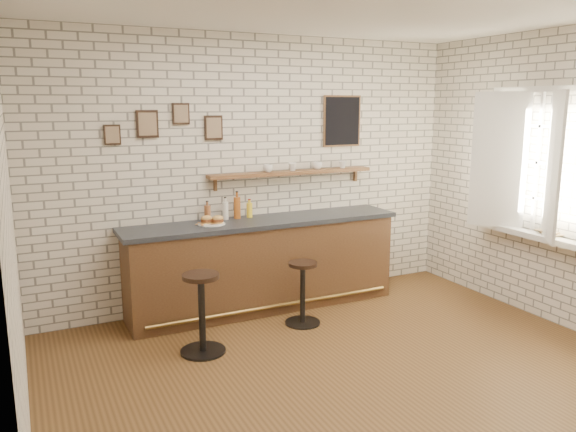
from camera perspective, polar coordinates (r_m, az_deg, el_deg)
name	(u,v)px	position (r m, az deg, el deg)	size (l,w,h in m)	color
ground	(348,369)	(5.05, 6.11, -15.19)	(5.00, 5.00, 0.00)	brown
bar_counter	(264,264)	(6.25, -2.49, -4.88)	(3.10, 0.65, 1.01)	brown
sandwich_plate	(211,224)	(5.93, -7.79, -0.80)	(0.28, 0.28, 0.01)	white
ciabatta_sandwich	(212,220)	(5.92, -7.70, -0.36)	(0.25, 0.17, 0.08)	tan
potato_chips	(209,223)	(5.92, -8.01, -0.76)	(0.25, 0.19, 0.00)	#C88B46
bitters_bottle_brown	(207,213)	(6.08, -8.18, 0.31)	(0.07, 0.07, 0.22)	brown
bitters_bottle_white	(225,210)	(6.15, -6.38, 0.57)	(0.06, 0.06, 0.25)	silver
bitters_bottle_amber	(237,207)	(6.19, -5.19, 0.88)	(0.07, 0.07, 0.30)	#AB561B
condiment_bottle_yellow	(249,210)	(6.25, -3.94, 0.65)	(0.06, 0.06, 0.21)	yellow
bar_stool_left	(202,311)	(5.23, -8.75, -9.49)	(0.42, 0.42, 0.75)	black
bar_stool_right	(303,291)	(5.84, 1.51, -7.62)	(0.37, 0.37, 0.66)	black
wall_shelf	(292,173)	(6.43, 0.42, 4.42)	(2.00, 0.18, 0.18)	brown
shelf_cup_a	(268,168)	(6.29, -2.04, 4.86)	(0.11, 0.11, 0.09)	white
shelf_cup_b	(293,167)	(6.42, 0.46, 5.03)	(0.10, 0.10, 0.09)	white
shelf_cup_c	(317,166)	(6.57, 2.99, 5.13)	(0.11, 0.11, 0.09)	white
shelf_cup_d	(343,164)	(6.74, 5.56, 5.23)	(0.09, 0.09, 0.08)	white
back_wall_decor	(275,122)	(6.38, -1.31, 9.48)	(2.96, 0.02, 0.56)	black
window_sill	(527,233)	(6.49, 23.11, -1.61)	(0.20, 1.35, 0.06)	white
casement_window	(530,163)	(6.34, 23.38, 4.97)	(0.40, 1.30, 1.56)	white
book_lower	(545,234)	(6.32, 24.64, -1.70)	(0.15, 0.20, 0.02)	tan
book_upper	(544,232)	(6.32, 24.53, -1.51)	(0.16, 0.22, 0.02)	tan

